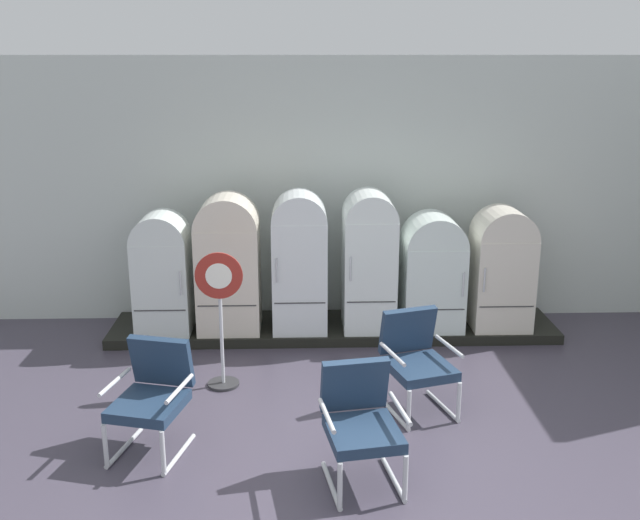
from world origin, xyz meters
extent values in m
cube|color=#423C4A|center=(0.00, 0.00, -0.03)|extent=(12.00, 10.00, 0.05)
cube|color=silver|center=(0.00, 3.66, 1.61)|extent=(11.76, 0.12, 3.22)
cube|color=#47443F|center=(0.00, 3.66, 2.87)|extent=(11.76, 0.07, 0.06)
cube|color=black|center=(0.00, 3.02, 0.06)|extent=(5.28, 0.95, 0.12)
cube|color=silver|center=(-1.98, 2.88, 0.66)|extent=(0.62, 0.58, 1.09)
cylinder|color=silver|center=(-1.98, 2.88, 1.20)|extent=(0.62, 0.57, 0.62)
cube|color=#383838|center=(-1.98, 2.59, 0.46)|extent=(0.57, 0.01, 0.01)
cylinder|color=silver|center=(-1.72, 2.57, 0.79)|extent=(0.02, 0.02, 0.28)
cube|color=beige|center=(-1.22, 2.91, 0.73)|extent=(0.71, 0.64, 1.23)
cylinder|color=beige|center=(-1.22, 2.91, 1.35)|extent=(0.71, 0.63, 0.71)
cube|color=#383838|center=(-1.22, 2.59, 0.51)|extent=(0.66, 0.01, 0.01)
cylinder|color=silver|center=(-1.52, 2.57, 0.88)|extent=(0.02, 0.02, 0.28)
cube|color=white|center=(-0.40, 2.90, 0.77)|extent=(0.63, 0.62, 1.31)
cylinder|color=white|center=(-0.40, 2.90, 1.42)|extent=(0.63, 0.61, 0.63)
cube|color=#383838|center=(-0.40, 2.59, 0.53)|extent=(0.58, 0.01, 0.01)
cylinder|color=silver|center=(-0.66, 2.57, 0.93)|extent=(0.02, 0.02, 0.28)
cube|color=white|center=(0.40, 2.93, 0.78)|extent=(0.60, 0.68, 1.32)
cylinder|color=white|center=(0.40, 2.93, 1.44)|extent=(0.60, 0.67, 0.60)
cube|color=#383838|center=(0.40, 2.59, 0.54)|extent=(0.55, 0.01, 0.01)
cylinder|color=silver|center=(0.16, 2.57, 0.93)|extent=(0.02, 0.02, 0.28)
cube|color=silver|center=(1.15, 2.92, 0.62)|extent=(0.70, 0.65, 1.01)
cylinder|color=silver|center=(1.15, 2.92, 1.12)|extent=(0.70, 0.64, 0.70)
cube|color=#383838|center=(1.15, 2.59, 0.44)|extent=(0.64, 0.01, 0.01)
cylinder|color=silver|center=(1.44, 2.57, 0.74)|extent=(0.02, 0.02, 0.28)
cube|color=silver|center=(1.95, 2.89, 0.66)|extent=(0.68, 0.61, 1.09)
cylinder|color=silver|center=(1.95, 2.89, 1.20)|extent=(0.68, 0.59, 0.68)
cube|color=#383838|center=(1.95, 2.59, 0.46)|extent=(0.62, 0.01, 0.01)
cylinder|color=silver|center=(1.67, 2.57, 0.79)|extent=(0.02, 0.02, 0.28)
cylinder|color=silver|center=(-1.91, 0.42, 0.02)|extent=(0.20, 0.62, 0.04)
cylinder|color=silver|center=(-1.98, 0.13, 0.21)|extent=(0.05, 0.05, 0.38)
cylinder|color=silver|center=(-1.43, 0.29, 0.02)|extent=(0.20, 0.62, 0.04)
cylinder|color=silver|center=(-1.50, 0.01, 0.21)|extent=(0.05, 0.05, 0.38)
cube|color=#20344D|center=(-1.67, 0.36, 0.44)|extent=(0.66, 0.69, 0.09)
cube|color=#20344D|center=(-1.59, 0.64, 0.71)|extent=(0.56, 0.29, 0.46)
cylinder|color=silver|center=(-1.95, 0.43, 0.63)|extent=(0.16, 0.51, 0.04)
cylinder|color=silver|center=(-1.39, 0.29, 0.63)|extent=(0.16, 0.51, 0.04)
cylinder|color=silver|center=(0.46, 0.93, 0.02)|extent=(0.22, 0.61, 0.04)
cylinder|color=silver|center=(0.55, 0.65, 0.21)|extent=(0.05, 0.05, 0.38)
cylinder|color=silver|center=(0.94, 1.08, 0.02)|extent=(0.22, 0.61, 0.04)
cylinder|color=silver|center=(1.02, 0.79, 0.21)|extent=(0.05, 0.05, 0.38)
cube|color=#20344D|center=(0.70, 1.00, 0.44)|extent=(0.68, 0.70, 0.09)
cube|color=#20344D|center=(0.62, 1.29, 0.71)|extent=(0.56, 0.31, 0.46)
cylinder|color=silver|center=(0.43, 0.92, 0.63)|extent=(0.18, 0.50, 0.04)
cylinder|color=silver|center=(0.98, 1.09, 0.63)|extent=(0.18, 0.50, 0.04)
cylinder|color=silver|center=(-0.18, -0.19, 0.02)|extent=(0.14, 0.63, 0.04)
cylinder|color=silver|center=(-0.13, -0.48, 0.21)|extent=(0.05, 0.05, 0.38)
cylinder|color=silver|center=(0.32, -0.11, 0.02)|extent=(0.14, 0.63, 0.04)
cylinder|color=silver|center=(0.36, -0.40, 0.21)|extent=(0.05, 0.05, 0.38)
cube|color=#20344D|center=(0.07, -0.15, 0.44)|extent=(0.62, 0.65, 0.09)
cube|color=#20344D|center=(0.02, 0.14, 0.71)|extent=(0.56, 0.25, 0.46)
cylinder|color=silver|center=(-0.21, -0.20, 0.63)|extent=(0.12, 0.51, 0.04)
cylinder|color=silver|center=(0.35, -0.11, 0.63)|extent=(0.12, 0.51, 0.04)
cylinder|color=#2D2D30|center=(-1.19, 1.63, 0.01)|extent=(0.32, 0.32, 0.03)
cylinder|color=silver|center=(-1.19, 1.63, 0.60)|extent=(0.04, 0.04, 1.14)
cylinder|color=maroon|center=(-1.19, 1.60, 1.17)|extent=(0.47, 0.02, 0.47)
cylinder|color=white|center=(-1.19, 1.59, 1.17)|extent=(0.26, 0.00, 0.26)
camera|label=1|loc=(-0.42, -5.05, 3.25)|focal=40.36mm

